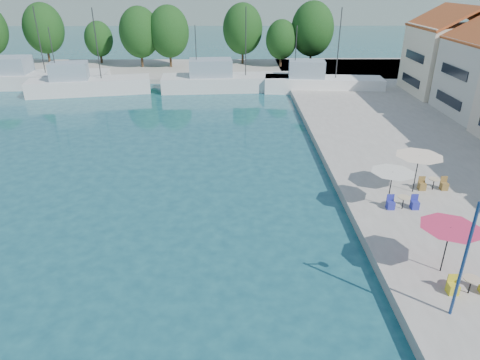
{
  "coord_description": "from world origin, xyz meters",
  "views": [
    {
      "loc": [
        -0.55,
        1.51,
        12.57
      ],
      "look_at": [
        -0.34,
        26.0,
        1.12
      ],
      "focal_mm": 32.0,
      "sensor_mm": 36.0,
      "label": 1
    }
  ],
  "objects_px": {
    "trawler_02": "(87,85)",
    "trawler_03": "(228,81)",
    "umbrella_white": "(392,176)",
    "trawler_01": "(27,78)",
    "trawler_04": "(320,83)",
    "umbrella_pink": "(449,232)",
    "street_lamp": "(479,239)",
    "umbrella_cream": "(419,160)"
  },
  "relations": [
    {
      "from": "trawler_01",
      "to": "trawler_02",
      "type": "bearing_deg",
      "value": -27.08
    },
    {
      "from": "umbrella_pink",
      "to": "umbrella_cream",
      "type": "distance_m",
      "value": 8.24
    },
    {
      "from": "trawler_03",
      "to": "umbrella_cream",
      "type": "xyz_separation_m",
      "value": [
        12.02,
        -30.17,
        1.68
      ]
    },
    {
      "from": "trawler_02",
      "to": "umbrella_pink",
      "type": "relative_size",
      "value": 5.58
    },
    {
      "from": "umbrella_pink",
      "to": "umbrella_white",
      "type": "bearing_deg",
      "value": 93.94
    },
    {
      "from": "umbrella_pink",
      "to": "umbrella_white",
      "type": "distance_m",
      "value": 6.2
    },
    {
      "from": "trawler_01",
      "to": "umbrella_white",
      "type": "distance_m",
      "value": 49.45
    },
    {
      "from": "trawler_03",
      "to": "umbrella_white",
      "type": "distance_m",
      "value": 33.53
    },
    {
      "from": "trawler_01",
      "to": "umbrella_pink",
      "type": "xyz_separation_m",
      "value": [
        36.34,
        -40.15,
        1.58
      ]
    },
    {
      "from": "umbrella_white",
      "to": "trawler_01",
      "type": "bearing_deg",
      "value": 136.6
    },
    {
      "from": "trawler_02",
      "to": "umbrella_cream",
      "type": "height_order",
      "value": "trawler_02"
    },
    {
      "from": "umbrella_white",
      "to": "trawler_02",
      "type": "bearing_deg",
      "value": 131.86
    },
    {
      "from": "trawler_03",
      "to": "street_lamp",
      "type": "height_order",
      "value": "trawler_03"
    },
    {
      "from": "trawler_01",
      "to": "umbrella_cream",
      "type": "bearing_deg",
      "value": -44.02
    },
    {
      "from": "trawler_02",
      "to": "street_lamp",
      "type": "bearing_deg",
      "value": -67.09
    },
    {
      "from": "umbrella_white",
      "to": "street_lamp",
      "type": "relative_size",
      "value": 0.49
    },
    {
      "from": "trawler_01",
      "to": "trawler_04",
      "type": "height_order",
      "value": "same"
    },
    {
      "from": "street_lamp",
      "to": "trawler_02",
      "type": "bearing_deg",
      "value": 124.61
    },
    {
      "from": "trawler_03",
      "to": "trawler_01",
      "type": "bearing_deg",
      "value": 171.7
    },
    {
      "from": "trawler_01",
      "to": "trawler_04",
      "type": "distance_m",
      "value": 37.6
    },
    {
      "from": "trawler_01",
      "to": "umbrella_white",
      "type": "xyz_separation_m",
      "value": [
        35.91,
        -33.97,
        1.45
      ]
    },
    {
      "from": "trawler_02",
      "to": "trawler_03",
      "type": "relative_size",
      "value": 0.84
    },
    {
      "from": "umbrella_pink",
      "to": "trawler_04",
      "type": "bearing_deg",
      "value": 88.26
    },
    {
      "from": "trawler_01",
      "to": "umbrella_cream",
      "type": "relative_size",
      "value": 6.87
    },
    {
      "from": "umbrella_white",
      "to": "umbrella_cream",
      "type": "relative_size",
      "value": 0.87
    },
    {
      "from": "trawler_01",
      "to": "trawler_02",
      "type": "distance_m",
      "value": 9.66
    },
    {
      "from": "umbrella_white",
      "to": "trawler_04",
      "type": "bearing_deg",
      "value": 87.12
    },
    {
      "from": "trawler_02",
      "to": "trawler_01",
      "type": "bearing_deg",
      "value": 145.14
    },
    {
      "from": "trawler_02",
      "to": "umbrella_white",
      "type": "relative_size",
      "value": 5.95
    },
    {
      "from": "trawler_03",
      "to": "trawler_02",
      "type": "bearing_deg",
      "value": -177.87
    },
    {
      "from": "trawler_02",
      "to": "umbrella_pink",
      "type": "bearing_deg",
      "value": -64.63
    },
    {
      "from": "umbrella_white",
      "to": "umbrella_cream",
      "type": "distance_m",
      "value": 2.88
    },
    {
      "from": "umbrella_pink",
      "to": "street_lamp",
      "type": "height_order",
      "value": "street_lamp"
    },
    {
      "from": "trawler_02",
      "to": "trawler_03",
      "type": "height_order",
      "value": "same"
    },
    {
      "from": "umbrella_white",
      "to": "street_lamp",
      "type": "height_order",
      "value": "street_lamp"
    },
    {
      "from": "trawler_04",
      "to": "umbrella_pink",
      "type": "xyz_separation_m",
      "value": [
        -1.12,
        -36.95,
        1.57
      ]
    },
    {
      "from": "trawler_02",
      "to": "street_lamp",
      "type": "distance_m",
      "value": 47.59
    },
    {
      "from": "trawler_01",
      "to": "trawler_03",
      "type": "bearing_deg",
      "value": -8.16
    },
    {
      "from": "trawler_01",
      "to": "umbrella_pink",
      "type": "height_order",
      "value": "trawler_01"
    },
    {
      "from": "trawler_02",
      "to": "street_lamp",
      "type": "relative_size",
      "value": 2.94
    },
    {
      "from": "trawler_03",
      "to": "street_lamp",
      "type": "relative_size",
      "value": 3.51
    },
    {
      "from": "trawler_02",
      "to": "trawler_03",
      "type": "xyz_separation_m",
      "value": [
        17.21,
        1.86,
        -0.0
      ]
    }
  ]
}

